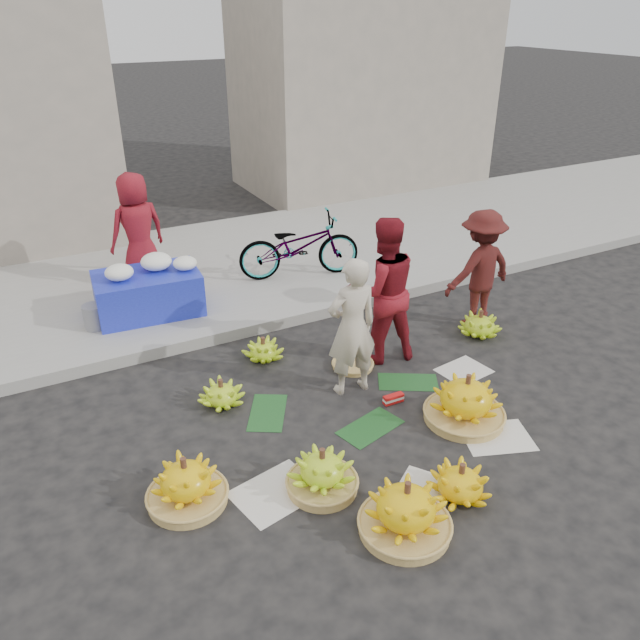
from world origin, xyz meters
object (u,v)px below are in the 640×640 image
banana_bunch_0 (186,483)px  vendor_cream (352,327)px  bicycle (299,246)px  banana_bunch_4 (466,400)px  flower_table (149,290)px

banana_bunch_0 → vendor_cream: (2.06, 0.82, 0.56)m
vendor_cream → bicycle: bearing=-102.3°
banana_bunch_4 → flower_table: 4.25m
banana_bunch_0 → flower_table: flower_table is taller
banana_bunch_0 → bicycle: 4.61m
vendor_cream → flower_table: (-1.48, 2.63, -0.33)m
banana_bunch_0 → banana_bunch_4: bearing=-3.5°
banana_bunch_0 → bicycle: (2.82, 3.63, 0.39)m
banana_bunch_4 → vendor_cream: bearing=126.5°
flower_table → banana_bunch_0: bearing=-94.9°
banana_bunch_0 → vendor_cream: 2.29m
flower_table → bicycle: bearing=9.1°
flower_table → bicycle: (2.24, 0.18, 0.15)m
bicycle → flower_table: bearing=108.5°
banana_bunch_4 → bicycle: (0.02, 3.80, 0.35)m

